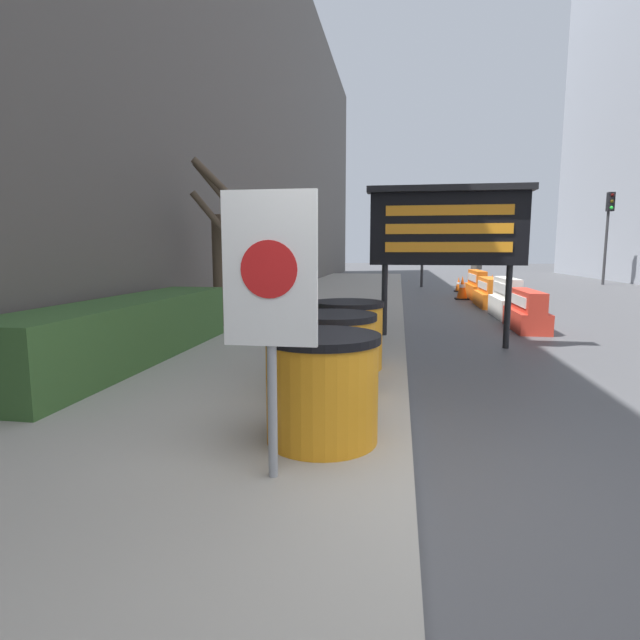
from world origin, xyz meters
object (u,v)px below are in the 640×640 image
object	(u,v)px
traffic_cone_far	(459,285)
traffic_light_near_curb	(423,227)
barrel_drum_back	(348,335)
traffic_light_far_side	(609,218)
barrel_drum_foreground	(322,387)
message_board	(448,227)
traffic_cone_near	(492,284)
barrel_drum_middle	(332,355)
jersey_barrier_orange_near	(489,294)
jersey_barrier_white	(506,300)
pedestrian_worker	(476,265)
traffic_cone_mid	(462,288)
jersey_barrier_orange_far	(477,286)
warning_sign	(270,289)
jersey_barrier_red_striped	(527,313)

from	to	relation	value
traffic_cone_far	traffic_light_near_curb	size ratio (longest dim) A/B	0.16
barrel_drum_back	traffic_light_far_side	world-z (taller)	traffic_light_far_side
barrel_drum_foreground	message_board	size ratio (longest dim) A/B	0.33
traffic_cone_near	message_board	bearing A→B (deg)	-103.78
barrel_drum_middle	jersey_barrier_orange_near	size ratio (longest dim) A/B	0.47
barrel_drum_foreground	jersey_barrier_white	distance (m)	9.33
message_board	pedestrian_worker	distance (m)	13.39
barrel_drum_middle	traffic_cone_mid	world-z (taller)	barrel_drum_middle
jersey_barrier_orange_far	traffic_light_near_curb	bearing A→B (deg)	107.24
message_board	traffic_cone_near	world-z (taller)	message_board
traffic_cone_near	traffic_cone_far	world-z (taller)	traffic_cone_near
jersey_barrier_orange_far	traffic_light_near_curb	world-z (taller)	traffic_light_near_curb
jersey_barrier_orange_far	traffic_cone_mid	size ratio (longest dim) A/B	2.79
barrel_drum_back	jersey_barrier_orange_far	xyz separation A→B (m)	(3.14, 11.08, -0.16)
jersey_barrier_white	warning_sign	bearing A→B (deg)	-109.27
jersey_barrier_orange_near	traffic_light_near_curb	distance (m)	7.84
warning_sign	traffic_light_far_side	world-z (taller)	traffic_light_far_side
message_board	traffic_cone_near	xyz separation A→B (m)	(2.67, 10.88, -1.60)
warning_sign	barrel_drum_back	bearing A→B (deg)	86.85
jersey_barrier_orange_near	traffic_cone_mid	world-z (taller)	jersey_barrier_orange_near
jersey_barrier_orange_near	traffic_cone_far	distance (m)	5.16
traffic_light_far_side	pedestrian_worker	size ratio (longest dim) A/B	2.53
traffic_cone_near	pedestrian_worker	distance (m)	2.36
message_board	warning_sign	bearing A→B (deg)	-105.56
traffic_cone_far	message_board	bearing A→B (deg)	-97.62
barrel_drum_middle	barrel_drum_back	xyz separation A→B (m)	(0.03, 1.18, 0.00)
jersey_barrier_orange_near	traffic_cone_mid	size ratio (longest dim) A/B	2.42
message_board	barrel_drum_back	bearing A→B (deg)	-119.03
message_board	jersey_barrier_orange_far	xyz separation A→B (m)	(1.79, 8.64, -1.54)
message_board	traffic_cone_far	distance (m)	11.66
pedestrian_worker	traffic_cone_far	bearing A→B (deg)	-169.42
barrel_drum_foreground	jersey_barrier_orange_near	xyz separation A→B (m)	(3.10, 11.09, -0.22)
barrel_drum_foreground	traffic_cone_near	world-z (taller)	barrel_drum_foreground
traffic_light_far_side	jersey_barrier_red_striped	bearing A→B (deg)	-115.39
traffic_cone_far	pedestrian_worker	world-z (taller)	pedestrian_worker
warning_sign	jersey_barrier_orange_far	distance (m)	14.53
message_board	jersey_barrier_white	size ratio (longest dim) A/B	1.50
barrel_drum_back	warning_sign	world-z (taller)	warning_sign
barrel_drum_back	message_board	xyz separation A→B (m)	(1.36, 2.45, 1.38)
jersey_barrier_red_striped	traffic_cone_near	bearing A→B (deg)	84.30
barrel_drum_foreground	warning_sign	distance (m)	1.05
pedestrian_worker	jersey_barrier_orange_far	bearing A→B (deg)	-149.91
traffic_cone_far	warning_sign	bearing A→B (deg)	-100.24
jersey_barrier_red_striped	traffic_light_far_side	size ratio (longest dim) A/B	0.40
jersey_barrier_red_striped	jersey_barrier_white	xyz separation A→B (m)	(0.00, 1.95, 0.06)
barrel_drum_back	pedestrian_worker	world-z (taller)	pedestrian_worker
traffic_cone_mid	traffic_light_near_curb	bearing A→B (deg)	101.16
traffic_cone_near	traffic_light_far_side	distance (m)	8.57
warning_sign	jersey_barrier_orange_far	size ratio (longest dim) A/B	0.83
barrel_drum_middle	traffic_cone_near	bearing A→B (deg)	74.37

